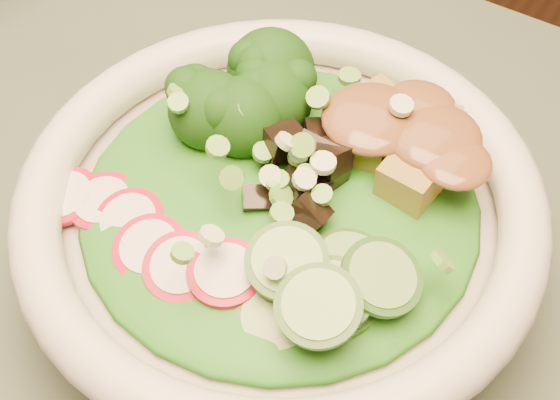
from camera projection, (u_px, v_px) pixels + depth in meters
The scene contains 10 objects.
dining_table at pixel (78, 352), 0.58m from camera, with size 1.20×0.80×0.75m.
salad_bowl at pixel (280, 223), 0.45m from camera, with size 0.30×0.30×0.08m.
lettuce_bed at pixel (280, 199), 0.44m from camera, with size 0.23×0.23×0.03m, color #1A6515.
broccoli_florets at pixel (229, 98), 0.46m from camera, with size 0.09×0.08×0.05m, color black, non-canonical shape.
radish_slices at pixel (156, 241), 0.41m from camera, with size 0.12×0.04×0.02m, color #AF0D27, non-canonical shape.
cucumber_slices at pixel (337, 286), 0.38m from camera, with size 0.08×0.08×0.04m, color #74A55B, non-canonical shape.
mushroom_heap at pixel (302, 173), 0.43m from camera, with size 0.08×0.08×0.04m, color black, non-canonical shape.
tofu_cubes at pixel (394, 147), 0.44m from camera, with size 0.10×0.07×0.04m, color olive, non-canonical shape.
peanut_sauce at pixel (397, 129), 0.43m from camera, with size 0.08×0.06×0.02m, color brown.
scallion_garnish at pixel (280, 167), 0.42m from camera, with size 0.21×0.21×0.03m, color #5F9E37, non-canonical shape.
Camera 1 is at (0.27, -0.15, 1.16)m, focal length 50.00 mm.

